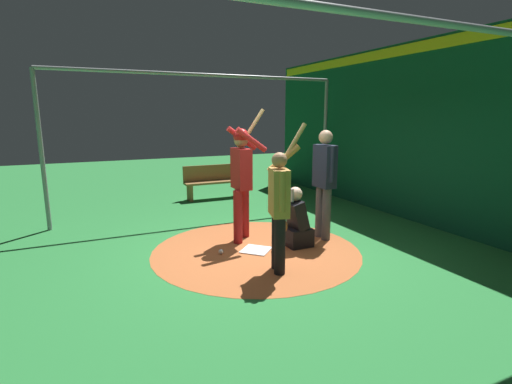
{
  "coord_description": "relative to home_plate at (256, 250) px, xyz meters",
  "views": [
    {
      "loc": [
        2.4,
        5.24,
        2.12
      ],
      "look_at": [
        0.0,
        0.0,
        0.95
      ],
      "focal_mm": 26.83,
      "sensor_mm": 36.0,
      "label": 1
    }
  ],
  "objects": [
    {
      "name": "ground_plane",
      "position": [
        0.0,
        0.0,
        -0.01
      ],
      "size": [
        27.27,
        27.27,
        0.0
      ],
      "primitive_type": "plane",
      "color": "#287A38"
    },
    {
      "name": "dirt_circle",
      "position": [
        0.0,
        0.0,
        -0.01
      ],
      "size": [
        3.28,
        3.28,
        0.01
      ],
      "primitive_type": "cylinder",
      "color": "#B76033",
      "rests_on": "ground"
    },
    {
      "name": "home_plate",
      "position": [
        0.0,
        0.0,
        0.0
      ],
      "size": [
        0.59,
        0.59,
        0.01
      ],
      "primitive_type": "cube",
      "rotation": [
        0.0,
        0.0,
        0.79
      ],
      "color": "white",
      "rests_on": "dirt_circle"
    },
    {
      "name": "batter",
      "position": [
        -0.01,
        -0.59,
        1.16
      ],
      "size": [
        0.68,
        0.49,
        2.22
      ],
      "color": "maroon",
      "rests_on": "ground"
    },
    {
      "name": "catcher",
      "position": [
        -0.68,
        0.07,
        0.38
      ],
      "size": [
        0.58,
        0.4,
        0.99
      ],
      "color": "black",
      "rests_on": "ground"
    },
    {
      "name": "umpire",
      "position": [
        -1.32,
        -0.09,
        1.05
      ],
      "size": [
        0.23,
        0.49,
        1.87
      ],
      "color": "#4C4C51",
      "rests_on": "ground"
    },
    {
      "name": "visitor",
      "position": [
        0.05,
        0.85,
        0.94
      ],
      "size": [
        0.62,
        0.51,
        2.01
      ],
      "rotation": [
        0.0,
        0.0,
        -0.29
      ],
      "color": "black",
      "rests_on": "ground"
    },
    {
      "name": "back_wall",
      "position": [
        -3.7,
        0.0,
        1.76
      ],
      "size": [
        0.23,
        11.27,
        3.52
      ],
      "color": "#0F472D",
      "rests_on": "ground"
    },
    {
      "name": "cage_frame",
      "position": [
        0.0,
        0.0,
        2.1
      ],
      "size": [
        6.18,
        5.32,
        2.95
      ],
      "color": "gray",
      "rests_on": "ground"
    },
    {
      "name": "bench",
      "position": [
        -0.64,
        -4.0,
        0.43
      ],
      "size": [
        1.54,
        0.36,
        0.85
      ],
      "color": "olive",
      "rests_on": "ground"
    },
    {
      "name": "baseball_0",
      "position": [
        -0.28,
        -1.12,
        0.03
      ],
      "size": [
        0.07,
        0.07,
        0.07
      ],
      "primitive_type": "sphere",
      "color": "white",
      "rests_on": "dirt_circle"
    },
    {
      "name": "baseball_1",
      "position": [
        0.56,
        -0.08,
        0.03
      ],
      "size": [
        0.07,
        0.07,
        0.07
      ],
      "primitive_type": "sphere",
      "color": "white",
      "rests_on": "dirt_circle"
    }
  ]
}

